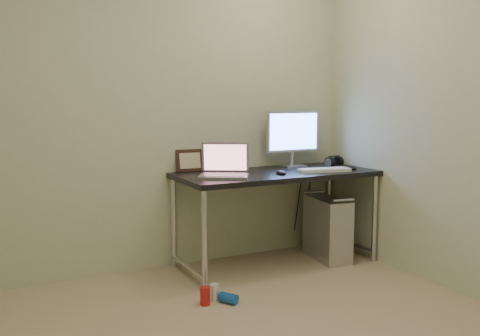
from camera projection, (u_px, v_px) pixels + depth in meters
name	position (u px, v px, depth m)	size (l,w,h in m)	color
wall_back	(143.00, 108.00, 4.01)	(3.50, 0.02, 2.50)	beige
desk	(276.00, 182.00, 4.22)	(1.58, 0.69, 0.75)	black
tower_computer	(327.00, 228.00, 4.42)	(0.28, 0.52, 0.54)	#BBBAC0
cable_a	(298.00, 204.00, 4.70)	(0.01, 0.01, 0.70)	black
cable_b	(308.00, 206.00, 4.72)	(0.01, 0.01, 0.72)	black
can_red	(205.00, 296.00, 3.44)	(0.07, 0.07, 0.12)	red
can_white	(215.00, 292.00, 3.52)	(0.06, 0.06, 0.11)	white
can_blue	(228.00, 298.00, 3.47)	(0.07, 0.07, 0.12)	blue
laptop	(224.00, 169.00, 3.95)	(0.45, 0.43, 0.25)	#B5B4BC
monitor	(293.00, 134.00, 4.50)	(0.50, 0.15, 0.47)	#B5B4BC
keyboard	(325.00, 170.00, 4.22)	(0.41, 0.13, 0.02)	white
mouse_right	(352.00, 167.00, 4.34)	(0.07, 0.11, 0.04)	black
mouse_left	(281.00, 172.00, 4.06)	(0.07, 0.11, 0.04)	black
headphones	(334.00, 162.00, 4.62)	(0.17, 0.10, 0.10)	black
picture_frame	(190.00, 161.00, 4.21)	(0.22, 0.03, 0.18)	black
webcam	(219.00, 160.00, 4.30)	(0.04, 0.03, 0.11)	silver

